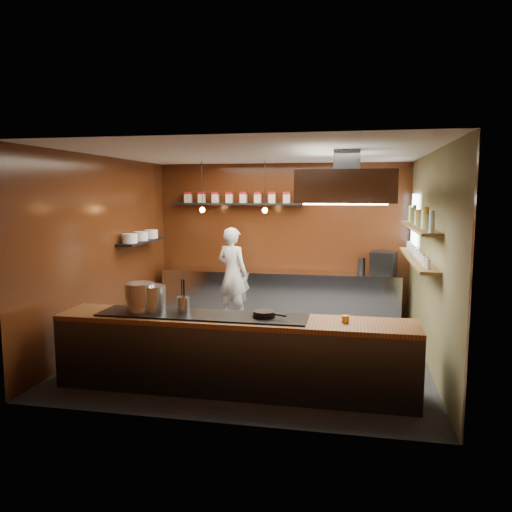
% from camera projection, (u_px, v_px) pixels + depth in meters
% --- Properties ---
extents(floor, '(5.00, 5.00, 0.00)m').
position_uv_depth(floor, '(258.00, 350.00, 7.73)').
color(floor, black).
rests_on(floor, ground).
extents(back_wall, '(5.00, 0.00, 5.00)m').
position_uv_depth(back_wall, '(282.00, 239.00, 9.98)').
color(back_wall, '#341509').
rests_on(back_wall, ground).
extents(left_wall, '(0.00, 5.00, 5.00)m').
position_uv_depth(left_wall, '(106.00, 250.00, 8.02)').
color(left_wall, '#341509').
rests_on(left_wall, ground).
extents(right_wall, '(0.00, 5.00, 5.00)m').
position_uv_depth(right_wall, '(431.00, 258.00, 7.06)').
color(right_wall, brown).
rests_on(right_wall, ground).
extents(ceiling, '(5.00, 5.00, 0.00)m').
position_uv_depth(ceiling, '(258.00, 153.00, 7.35)').
color(ceiling, silver).
rests_on(ceiling, back_wall).
extents(window_pane, '(0.00, 1.00, 1.00)m').
position_uv_depth(window_pane, '(415.00, 223.00, 8.68)').
color(window_pane, white).
rests_on(window_pane, right_wall).
extents(prep_counter, '(4.60, 0.65, 0.90)m').
position_uv_depth(prep_counter, '(279.00, 294.00, 9.79)').
color(prep_counter, silver).
rests_on(prep_counter, floor).
extents(pass_counter, '(4.40, 0.72, 0.94)m').
position_uv_depth(pass_counter, '(233.00, 353.00, 6.12)').
color(pass_counter, '#38383D').
rests_on(pass_counter, floor).
extents(tin_shelf, '(2.60, 0.26, 0.04)m').
position_uv_depth(tin_shelf, '(236.00, 204.00, 9.92)').
color(tin_shelf, black).
rests_on(tin_shelf, back_wall).
extents(plate_shelf, '(0.30, 1.40, 0.04)m').
position_uv_depth(plate_shelf, '(141.00, 242.00, 8.96)').
color(plate_shelf, black).
rests_on(plate_shelf, left_wall).
extents(bottle_shelf_upper, '(0.26, 2.80, 0.04)m').
position_uv_depth(bottle_shelf_upper, '(418.00, 227.00, 7.33)').
color(bottle_shelf_upper, olive).
rests_on(bottle_shelf_upper, right_wall).
extents(bottle_shelf_lower, '(0.26, 2.80, 0.04)m').
position_uv_depth(bottle_shelf_lower, '(417.00, 259.00, 7.39)').
color(bottle_shelf_lower, olive).
rests_on(bottle_shelf_lower, right_wall).
extents(extractor_hood, '(1.20, 2.00, 0.72)m').
position_uv_depth(extractor_hood, '(346.00, 187.00, 6.78)').
color(extractor_hood, '#38383D').
rests_on(extractor_hood, ceiling).
extents(pendant_left, '(0.10, 0.10, 0.95)m').
position_uv_depth(pendant_left, '(202.00, 207.00, 9.38)').
color(pendant_left, black).
rests_on(pendant_left, ceiling).
extents(pendant_right, '(0.10, 0.10, 0.95)m').
position_uv_depth(pendant_right, '(265.00, 208.00, 9.15)').
color(pendant_right, black).
rests_on(pendant_right, ceiling).
extents(storage_tins, '(2.43, 0.13, 0.22)m').
position_uv_depth(storage_tins, '(244.00, 197.00, 9.88)').
color(storage_tins, beige).
rests_on(storage_tins, tin_shelf).
extents(plate_stacks, '(0.26, 1.16, 0.16)m').
position_uv_depth(plate_stacks, '(141.00, 236.00, 8.94)').
color(plate_stacks, white).
rests_on(plate_stacks, plate_shelf).
extents(bottles, '(0.06, 2.66, 0.24)m').
position_uv_depth(bottles, '(418.00, 218.00, 7.31)').
color(bottles, silver).
rests_on(bottles, bottle_shelf_upper).
extents(wine_glasses, '(0.07, 2.37, 0.13)m').
position_uv_depth(wine_glasses, '(417.00, 253.00, 7.38)').
color(wine_glasses, silver).
rests_on(wine_glasses, bottle_shelf_lower).
extents(stockpot_large, '(0.38, 0.38, 0.36)m').
position_uv_depth(stockpot_large, '(140.00, 297.00, 6.25)').
color(stockpot_large, '#B1B3B8').
rests_on(stockpot_large, pass_counter).
extents(stockpot_small, '(0.45, 0.45, 0.33)m').
position_uv_depth(stockpot_small, '(152.00, 298.00, 6.28)').
color(stockpot_small, '#B8BABF').
rests_on(stockpot_small, pass_counter).
extents(utensil_crock, '(0.18, 0.18, 0.20)m').
position_uv_depth(utensil_crock, '(183.00, 305.00, 6.21)').
color(utensil_crock, silver).
rests_on(utensil_crock, pass_counter).
extents(frying_pan, '(0.43, 0.28, 0.07)m').
position_uv_depth(frying_pan, '(264.00, 314.00, 6.01)').
color(frying_pan, black).
rests_on(frying_pan, pass_counter).
extents(butter_jar, '(0.12, 0.12, 0.08)m').
position_uv_depth(butter_jar, '(345.00, 319.00, 5.82)').
color(butter_jar, gold).
rests_on(butter_jar, pass_counter).
extents(espresso_machine, '(0.53, 0.51, 0.43)m').
position_uv_depth(espresso_machine, '(383.00, 263.00, 9.32)').
color(espresso_machine, black).
rests_on(espresso_machine, prep_counter).
extents(chef, '(0.76, 0.63, 1.77)m').
position_uv_depth(chef, '(232.00, 273.00, 9.55)').
color(chef, white).
rests_on(chef, floor).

